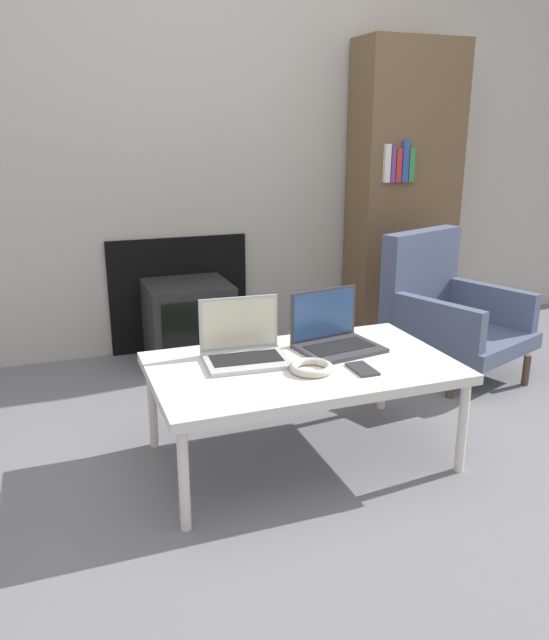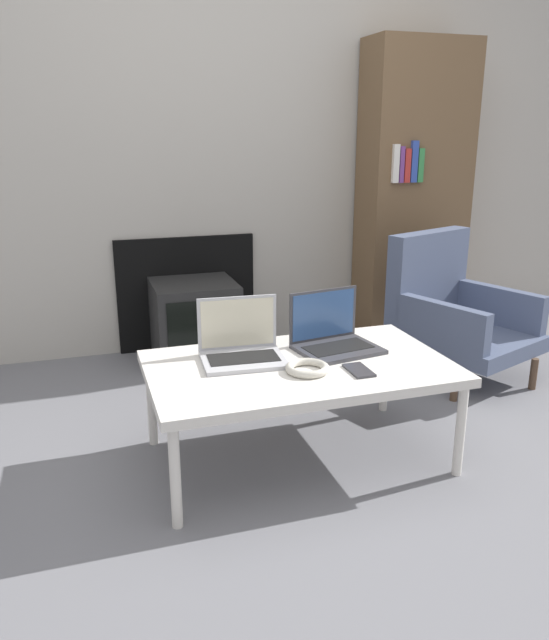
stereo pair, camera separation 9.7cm
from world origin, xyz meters
name	(u,v)px [view 2 (the right image)]	position (x,y,z in m)	size (l,w,h in m)	color
ground_plane	(329,501)	(0.00, 0.00, 0.00)	(14.00, 14.00, 0.00)	slate
wall_back	(208,119)	(0.00, 1.79, 1.29)	(7.00, 0.08, 2.60)	#ADA89E
table	(299,371)	(0.00, 0.31, 0.36)	(1.13, 0.67, 0.40)	silver
laptop_left	(241,346)	(-0.19, 0.43, 0.44)	(0.33, 0.26, 0.22)	#B2B2B7
laptop_right	(333,337)	(0.19, 0.43, 0.44)	(0.34, 0.29, 0.22)	#38383D
headphones	(308,368)	(0.00, 0.23, 0.41)	(0.16, 0.16, 0.03)	beige
phone	(359,370)	(0.18, 0.17, 0.40)	(0.07, 0.14, 0.01)	#333338
tv	(195,321)	(-0.17, 1.53, 0.22)	(0.45, 0.43, 0.44)	black
armchair	(451,310)	(1.08, 0.96, 0.33)	(0.74, 0.78, 0.72)	#47516B
bookshelf	(413,195)	(1.18, 1.59, 0.86)	(0.62, 0.32, 1.73)	brown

